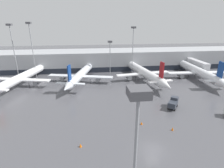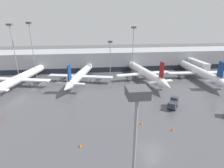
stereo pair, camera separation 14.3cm
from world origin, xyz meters
TOP-DOWN VIEW (x-y plane):
  - ground_plane at (0.00, 0.00)m, footprint 320.00×320.00m
  - terminal_building at (0.17, 61.92)m, footprint 160.00×30.40m
  - parked_jet_0 at (-15.01, 40.80)m, footprint 25.22×32.88m
  - parked_jet_1 at (33.59, 40.62)m, footprint 25.22×40.30m
  - parked_jet_4 at (10.46, 41.41)m, footprint 22.78×39.19m
  - parked_jet_5 at (-36.50, 38.93)m, footprint 22.25×35.71m
  - service_truck_1 at (11.22, 15.58)m, footprint 4.16×4.53m
  - traffic_cone_0 at (-13.34, 2.49)m, footprint 0.50×0.50m
  - traffic_cone_2 at (0.34, 8.59)m, footprint 0.50×0.50m
  - traffic_cone_3 at (6.39, 5.49)m, footprint 0.46×0.46m
  - apron_light_mast_0 at (7.71, 49.77)m, footprint 1.80×1.80m
  - apron_light_mast_2 at (-6.98, -12.43)m, footprint 1.80×1.80m
  - apron_light_mast_4 at (-41.02, 49.26)m, footprint 1.80×1.80m
  - apron_light_mast_5 at (-2.19, 50.63)m, footprint 1.80×1.80m
  - apron_light_mast_7 at (-33.70, 48.73)m, footprint 1.80×1.80m

SIDE VIEW (x-z plane):
  - ground_plane at x=0.00m, z-range 0.00..0.00m
  - traffic_cone_2 at x=0.34m, z-range 0.00..0.69m
  - traffic_cone_0 at x=-13.34m, z-range 0.00..0.73m
  - traffic_cone_3 at x=6.39m, z-range 0.00..0.76m
  - service_truck_1 at x=11.22m, z-range 0.12..2.98m
  - parked_jet_1 at x=33.59m, z-range -2.07..7.78m
  - parked_jet_0 at x=-15.01m, z-range -1.83..7.62m
  - parked_jet_4 at x=10.46m, z-range -1.97..8.05m
  - parked_jet_5 at x=-36.50m, z-range -1.57..7.71m
  - terminal_building at x=0.17m, z-range 0.00..9.00m
  - apron_light_mast_5 at x=-2.19m, z-range 4.59..19.46m
  - apron_light_mast_2 at x=-6.98m, z-range 5.11..22.44m
  - apron_light_mast_0 at x=7.71m, z-range 5.71..26.35m
  - apron_light_mast_4 at x=-41.02m, z-range 5.91..27.73m
  - apron_light_mast_7 at x=-33.70m, z-range 6.01..28.44m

